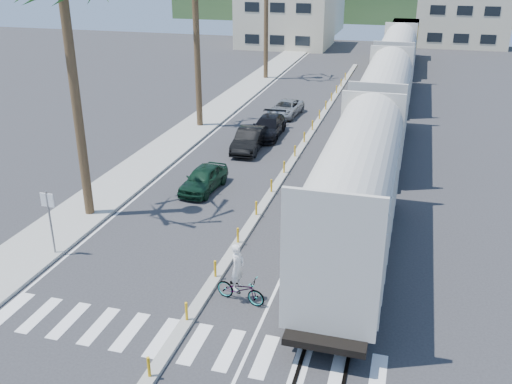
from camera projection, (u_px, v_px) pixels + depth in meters
ground at (197, 307)px, 20.96m from camera, size 140.00×140.00×0.00m
sidewalk at (211, 115)px, 45.21m from camera, size 3.00×90.00×0.15m
rails at (387, 118)px, 44.52m from camera, size 1.56×100.00×0.06m
median at (304, 143)px, 38.62m from camera, size 0.45×60.00×0.85m
crosswalk at (176, 340)px, 19.18m from camera, size 14.00×2.20×0.01m
lane_markings at (289, 122)px, 43.65m from camera, size 9.42×90.00×0.01m
freight_train at (388, 89)px, 41.15m from camera, size 3.00×60.94×5.85m
street_sign at (49, 214)px, 23.79m from camera, size 0.60×0.08×3.00m
buildings at (331, 8)px, 84.37m from camera, size 38.00×27.00×10.00m
car_lead at (204, 179)px, 31.00m from camera, size 2.16×4.18×1.35m
car_second at (249, 140)px, 37.19m from camera, size 1.90×4.59×1.47m
car_third at (268, 127)px, 40.06m from camera, size 2.25×4.93×1.40m
car_rear at (286, 108)px, 45.12m from camera, size 2.79×4.74×1.22m
cyclist at (240, 284)px, 21.06m from camera, size 1.49×2.26×2.36m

